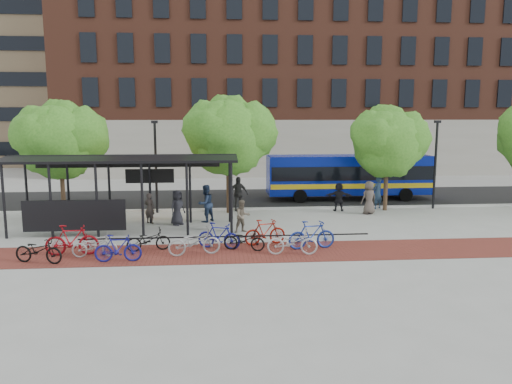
{
  "coord_description": "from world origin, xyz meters",
  "views": [
    {
      "loc": [
        -3.69,
        -24.24,
        5.43
      ],
      "look_at": [
        -1.69,
        0.42,
        1.6
      ],
      "focal_mm": 35.0,
      "sensor_mm": 36.0,
      "label": 1
    }
  ],
  "objects": [
    {
      "name": "lamp_post_left",
      "position": [
        -7.0,
        3.6,
        2.75
      ],
      "size": [
        0.35,
        0.2,
        5.12
      ],
      "color": "black",
      "rests_on": "ground"
    },
    {
      "name": "pedestrian_6",
      "position": [
        4.72,
        2.28,
        0.92
      ],
      "size": [
        1.04,
        0.85,
        1.84
      ],
      "primitive_type": "imported",
      "rotation": [
        0.0,
        0.0,
        3.48
      ],
      "color": "#463E38",
      "rests_on": "ground"
    },
    {
      "name": "bike_7",
      "position": [
        -3.6,
        -4.32,
        0.54
      ],
      "size": [
        1.87,
        1.08,
        1.09
      ],
      "primitive_type": "imported",
      "rotation": [
        0.0,
        0.0,
        1.23
      ],
      "color": "navy",
      "rests_on": "ground"
    },
    {
      "name": "bike_9",
      "position": [
        -1.65,
        -3.82,
        0.55
      ],
      "size": [
        1.89,
        0.95,
        1.09
      ],
      "primitive_type": "imported",
      "rotation": [
        0.0,
        0.0,
        1.82
      ],
      "color": "maroon",
      "rests_on": "ground"
    },
    {
      "name": "building_tower",
      "position": [
        -16.0,
        40.0,
        15.0
      ],
      "size": [
        22.0,
        22.0,
        30.0
      ],
      "primitive_type": "cube",
      "color": "#7A664C",
      "rests_on": "ground"
    },
    {
      "name": "asphalt_street",
      "position": [
        0.0,
        8.0,
        0.01
      ],
      "size": [
        160.0,
        8.0,
        0.01
      ],
      "primitive_type": "cube",
      "color": "black",
      "rests_on": "ground"
    },
    {
      "name": "tree_a",
      "position": [
        -11.91,
        3.35,
        4.24
      ],
      "size": [
        4.9,
        4.0,
        6.18
      ],
      "color": "#382619",
      "rests_on": "ground"
    },
    {
      "name": "pedestrian_1",
      "position": [
        -7.05,
        0.83,
        0.78
      ],
      "size": [
        0.67,
        0.58,
        1.56
      ],
      "primitive_type": "imported",
      "rotation": [
        0.0,
        0.0,
        2.71
      ],
      "color": "#39312D",
      "rests_on": "ground"
    },
    {
      "name": "bike_8",
      "position": [
        -2.59,
        -4.67,
        0.44
      ],
      "size": [
        1.79,
        1.04,
        0.89
      ],
      "primitive_type": "imported",
      "rotation": [
        0.0,
        0.0,
        1.29
      ],
      "color": "black",
      "rests_on": "ground"
    },
    {
      "name": "bike_11",
      "position": [
        0.18,
        -4.67,
        0.59
      ],
      "size": [
        2.03,
        0.82,
        1.18
      ],
      "primitive_type": "imported",
      "rotation": [
        0.0,
        0.0,
        1.71
      ],
      "color": "navy",
      "rests_on": "ground"
    },
    {
      "name": "curb",
      "position": [
        0.0,
        4.0,
        0.06
      ],
      "size": [
        160.0,
        0.25,
        0.12
      ],
      "primitive_type": "cube",
      "color": "#B7B7B2",
      "rests_on": "ground"
    },
    {
      "name": "bike_4",
      "position": [
        -6.43,
        -4.43,
        0.46
      ],
      "size": [
        1.83,
        0.96,
        0.91
      ],
      "primitive_type": "imported",
      "rotation": [
        0.0,
        0.0,
        1.79
      ],
      "color": "black",
      "rests_on": "ground"
    },
    {
      "name": "pedestrian_7",
      "position": [
        5.7,
        3.8,
        0.95
      ],
      "size": [
        0.83,
        0.75,
        1.9
      ],
      "primitive_type": "imported",
      "rotation": [
        0.0,
        0.0,
        3.69
      ],
      "color": "navy",
      "rests_on": "ground"
    },
    {
      "name": "bus_shelter",
      "position": [
        -8.13,
        -0.48,
        3.0
      ],
      "size": [
        10.6,
        3.07,
        3.6
      ],
      "color": "black",
      "rests_on": "ground"
    },
    {
      "name": "bike_1",
      "position": [
        -9.31,
        -4.85,
        0.61
      ],
      "size": [
        2.07,
        0.71,
        1.22
      ],
      "primitive_type": "imported",
      "rotation": [
        0.0,
        0.0,
        1.64
      ],
      "color": "maroon",
      "rests_on": "ground"
    },
    {
      "name": "bike_0",
      "position": [
        -10.26,
        -5.81,
        0.5
      ],
      "size": [
        1.99,
        1.13,
        0.99
      ],
      "primitive_type": "imported",
      "rotation": [
        0.0,
        0.0,
        1.3
      ],
      "color": "black",
      "rests_on": "ground"
    },
    {
      "name": "bike_6",
      "position": [
        -4.56,
        -5.21,
        0.54
      ],
      "size": [
        2.15,
        1.1,
        1.08
      ],
      "primitive_type": "imported",
      "rotation": [
        0.0,
        0.0,
        1.77
      ],
      "color": "gray",
      "rests_on": "ground"
    },
    {
      "name": "bike_2",
      "position": [
        -8.38,
        -5.16,
        0.45
      ],
      "size": [
        1.74,
        0.69,
        0.9
      ],
      "primitive_type": "imported",
      "rotation": [
        0.0,
        0.0,
        1.62
      ],
      "color": "gray",
      "rests_on": "ground"
    },
    {
      "name": "bike_3",
      "position": [
        -7.36,
        -5.89,
        0.52
      ],
      "size": [
        1.75,
        0.52,
        1.05
      ],
      "primitive_type": "imported",
      "rotation": [
        0.0,
        0.0,
        1.59
      ],
      "color": "navy",
      "rests_on": "ground"
    },
    {
      "name": "lamp_post_right",
      "position": [
        9.0,
        3.6,
        2.75
      ],
      "size": [
        0.35,
        0.2,
        5.12
      ],
      "color": "black",
      "rests_on": "ground"
    },
    {
      "name": "bike_10",
      "position": [
        -0.74,
        -5.45,
        0.52
      ],
      "size": [
        2.03,
        0.85,
        1.04
      ],
      "primitive_type": "imported",
      "rotation": [
        0.0,
        0.0,
        1.49
      ],
      "color": "#AFAFB1",
      "rests_on": "ground"
    },
    {
      "name": "pedestrian_4",
      "position": [
        -2.45,
        3.8,
        0.98
      ],
      "size": [
        1.22,
        0.68,
        1.96
      ],
      "primitive_type": "imported",
      "rotation": [
        0.0,
        0.0,
        6.47
      ],
      "color": "#272727",
      "rests_on": "ground"
    },
    {
      "name": "building_brick",
      "position": [
        10.0,
        26.0,
        10.0
      ],
      "size": [
        55.0,
        14.0,
        20.0
      ],
      "primitive_type": "cube",
      "color": "brown",
      "rests_on": "ground"
    },
    {
      "name": "pedestrian_0",
      "position": [
        -5.62,
        0.35,
        0.88
      ],
      "size": [
        0.99,
        1.01,
        1.76
      ],
      "primitive_type": "imported",
      "rotation": [
        0.0,
        0.0,
        0.84
      ],
      "color": "black",
      "rests_on": "ground"
    },
    {
      "name": "ground",
      "position": [
        0.0,
        0.0,
        0.0
      ],
      "size": [
        160.0,
        160.0,
        0.0
      ],
      "primitive_type": "plane",
      "color": "#9E9E99",
      "rests_on": "ground"
    },
    {
      "name": "pedestrian_5",
      "position": [
        3.28,
        3.31,
        0.81
      ],
      "size": [
        1.56,
        0.68,
        1.63
      ],
      "primitive_type": "imported",
      "rotation": [
        0.0,
        0.0,
        3.01
      ],
      "color": "black",
      "rests_on": "ground"
    },
    {
      "name": "tree_c",
      "position": [
        6.09,
        3.35,
        4.05
      ],
      "size": [
        4.66,
        3.8,
        5.92
      ],
      "color": "#382619",
      "rests_on": "ground"
    },
    {
      "name": "pedestrian_8",
      "position": [
        -2.48,
        -1.5,
        0.77
      ],
      "size": [
        0.9,
        0.81,
        1.53
      ],
      "primitive_type": "imported",
      "rotation": [
        0.0,
        0.0,
        0.36
      ],
      "color": "#665B4B",
      "rests_on": "ground"
    },
    {
      "name": "brick_strip",
      "position": [
        -2.0,
        -5.0,
        0.0
      ],
      "size": [
        24.0,
        3.0,
        0.01
      ],
      "primitive_type": "cube",
      "color": "maroon",
      "rests_on": "ground"
    },
    {
      "name": "tree_b",
      "position": [
        -2.9,
        3.35,
        4.46
      ],
      "size": [
        5.15,
        4.2,
        6.47
      ],
      "color": "#382619",
      "rests_on": "ground"
    },
    {
      "name": "pedestrian_2",
      "position": [
        -4.23,
        0.95,
        0.96
      ],
      "size": [
        1.17,
        1.17,
        1.91
      ],
      "primitive_type": "imported",
      "rotation": [
        0.0,
        0.0,
        3.92
      ],
      "color": "#1C2942",
      "rests_on": "ground"
    },
    {
      "name": "bike_rack_rail",
      "position": [
        -3.3,
        -4.1,
        0.0
      ],
      "size": [
        12.0,
        0.05,
        0.95
      ],
      "primitive_type": "cube",
      "color": "black",
      "rests_on": "ground"
    },
    {
      "name": "bus",
      "position": [
        4.91,
        7.21,
        1.64
      ],
      "size": [
        10.58,
        2.55,
        2.85
      ],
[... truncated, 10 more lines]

